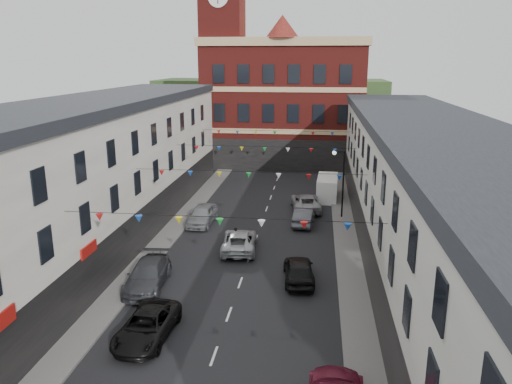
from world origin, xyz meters
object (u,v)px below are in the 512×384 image
at_px(white_van, 327,188).
at_px(car_right_f, 306,202).
at_px(car_right_e, 304,216).
at_px(pedestrian, 236,237).
at_px(car_left_e, 202,215).
at_px(moving_car, 239,241).
at_px(car_right_d, 299,270).
at_px(car_left_d, 148,275).
at_px(street_lamp, 341,175).
at_px(car_left_c, 147,326).

bearing_deg(white_van, car_right_f, -113.18).
height_order(car_right_e, pedestrian, pedestrian).
distance_m(car_left_e, car_right_f, 10.01).
height_order(car_left_e, moving_car, car_left_e).
bearing_deg(white_van, car_right_d, -93.14).
relative_size(car_left_d, car_right_d, 1.18).
xyz_separation_m(car_right_d, moving_car, (-4.50, 4.80, -0.05)).
xyz_separation_m(moving_car, pedestrian, (-0.34, 0.54, 0.05)).
height_order(car_right_d, pedestrian, car_right_d).
relative_size(car_right_f, moving_car, 1.03).
distance_m(street_lamp, white_van, 6.95).
relative_size(car_left_e, car_right_d, 1.06).
distance_m(car_left_d, car_left_e, 12.18).
bearing_deg(moving_car, car_left_e, -58.69).
bearing_deg(car_right_f, car_right_d, 83.17).
relative_size(car_left_c, car_left_e, 1.04).
relative_size(car_right_e, car_right_f, 0.82).
relative_size(car_right_f, white_van, 1.07).
height_order(car_left_e, car_right_e, car_left_e).
height_order(car_left_d, car_right_e, car_left_d).
relative_size(car_left_d, car_right_e, 1.21).
xyz_separation_m(car_left_c, car_right_f, (7.20, 23.04, 0.06)).
relative_size(car_left_c, pedestrian, 3.23).
distance_m(car_left_d, pedestrian, 8.38).
relative_size(street_lamp, pedestrian, 3.92).
distance_m(car_left_d, white_van, 24.21).
xyz_separation_m(car_right_e, pedestrian, (-4.85, -5.96, 0.04)).
height_order(car_left_c, white_van, white_van).
bearing_deg(car_right_d, car_left_c, 40.37).
xyz_separation_m(street_lamp, car_right_d, (-2.95, -13.34, -3.13)).
distance_m(car_left_c, car_right_d, 10.42).
bearing_deg(car_right_f, car_left_d, 55.57).
relative_size(car_right_d, car_right_e, 1.03).
distance_m(car_right_e, car_right_f, 4.22).
bearing_deg(car_left_c, car_right_e, 71.34).
bearing_deg(car_right_e, car_right_f, -84.59).
xyz_separation_m(car_right_d, car_right_e, (0.00, 11.29, -0.04)).
height_order(car_left_c, car_left_e, car_left_e).
xyz_separation_m(street_lamp, moving_car, (-7.45, -8.55, -3.18)).
xyz_separation_m(street_lamp, car_right_e, (-2.95, -2.05, -3.18)).
bearing_deg(pedestrian, white_van, 53.05).
distance_m(car_left_e, car_right_d, 13.35).
distance_m(car_left_c, car_right_f, 24.14).
bearing_deg(car_left_c, white_van, 73.56).
height_order(street_lamp, car_right_e, street_lamp).
bearing_deg(street_lamp, pedestrian, -134.22).
distance_m(car_right_d, white_van, 19.73).
distance_m(car_left_c, pedestrian, 13.07).
xyz_separation_m(car_left_d, car_right_f, (9.10, 17.40, -0.03)).
bearing_deg(pedestrian, moving_car, -68.63).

